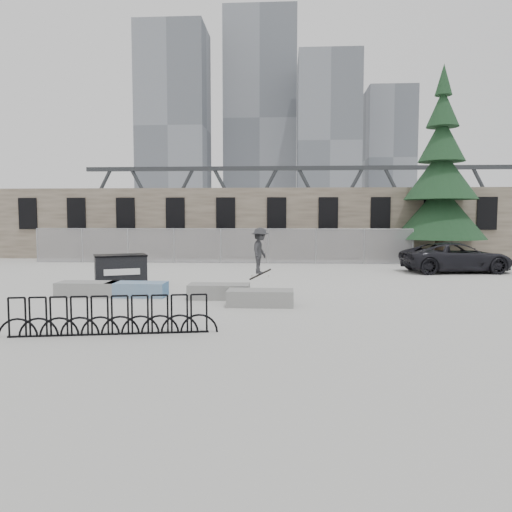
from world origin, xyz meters
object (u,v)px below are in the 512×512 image
Objects in this scene: planter_far_left at (88,288)px; planter_offset at (260,297)px; dumpster at (121,271)px; bike_rack at (110,316)px; planter_center_right at (219,291)px; spruce_tree at (441,186)px; planter_center_left at (137,289)px; skateboarder at (260,251)px; suv at (457,257)px.

planter_offset is at bearing -14.10° from planter_far_left.
planter_offset is 6.64m from dumpster.
planter_offset is 0.41× the size of bike_rack.
planter_center_right is 0.17× the size of spruce_tree.
dumpster reaches higher than planter_center_right.
dumpster reaches higher than planter_far_left.
planter_center_left is 0.17× the size of spruce_tree.
planter_offset is 1.13× the size of skateboarder.
planter_far_left is 6.03m from skateboarder.
bike_rack is at bearing -129.47° from planter_offset.
planter_offset is 18.47m from spruce_tree.
suv is at bearing -1.03° from dumpster.
planter_center_left is at bearing 160.60° from planter_offset.
planter_center_left is 4.38m from skateboarder.
planter_far_left is 0.38× the size of suv.
skateboarder is at bearing 3.53° from planter_center_left.
skateboarder reaches higher than planter_far_left.
dumpster reaches higher than planter_offset.
planter_offset is (5.99, -1.50, 0.00)m from planter_far_left.
planter_offset is 5.11m from bike_rack.
spruce_tree reaches higher than planter_offset.
skateboarder reaches higher than dumpster.
spruce_tree is at bearing 40.61° from planter_far_left.
planter_center_left is 1.13× the size of skateboarder.
dumpster is at bearing 120.79° from planter_center_left.
planter_center_left is 15.68m from suv.
planter_center_right is at bearing 139.29° from planter_offset.
planter_offset is (4.28, -1.51, 0.00)m from planter_center_left.
planter_far_left is 4.56m from planter_center_right.
planter_far_left is 0.90× the size of dumpster.
dumpster is at bearing 149.76° from planter_center_right.
planter_far_left and planter_center_left have the same top height.
bike_rack reaches higher than planter_center_left.
skateboarder is at bearing -42.57° from dumpster.
skateboarder is at bearing 61.12° from bike_rack.
planter_center_right is at bearing 70.71° from bike_rack.
dumpster is at bearing 82.55° from skateboarder.
bike_rack is at bearing -63.30° from planter_far_left.
planter_offset is 0.90× the size of dumpster.
planter_far_left is at bearing 165.90° from planter_offset.
planter_far_left is 1.71m from planter_center_left.
bike_rack is (1.03, -5.45, 0.17)m from planter_center_left.
planter_offset is at bearing -19.40° from planter_center_left.
spruce_tree is at bearing 13.00° from dumpster.
planter_center_left is 0.90× the size of dumpster.
suv is at bearing 38.93° from planter_center_right.
planter_center_left and planter_center_right have the same top height.
planter_center_left is 20.01m from spruce_tree.
planter_offset is (1.44, -1.23, 0.00)m from planter_center_right.
suv reaches higher than bike_rack.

